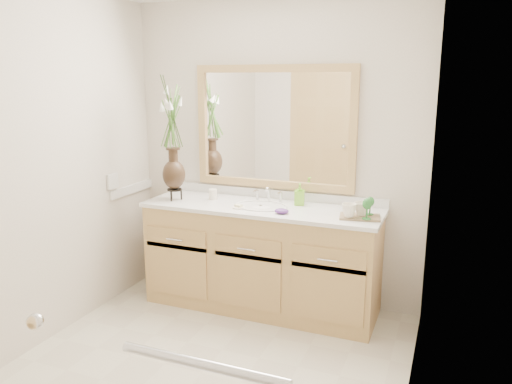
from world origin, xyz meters
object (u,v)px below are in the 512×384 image
at_px(soap_bottle, 300,195).
at_px(tray, 360,217).
at_px(flower_vase, 172,126).
at_px(tumbler, 213,194).

relative_size(soap_bottle, tray, 0.55).
bearing_deg(flower_vase, tray, 0.67).
bearing_deg(flower_vase, soap_bottle, 12.47).
relative_size(tumbler, tray, 0.30).
bearing_deg(soap_bottle, tumbler, 174.94).
relative_size(flower_vase, tumbler, 10.35).
height_order(tumbler, soap_bottle, soap_bottle).
relative_size(tumbler, soap_bottle, 0.55).
bearing_deg(tumbler, soap_bottle, 7.14).
relative_size(flower_vase, tray, 3.14).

